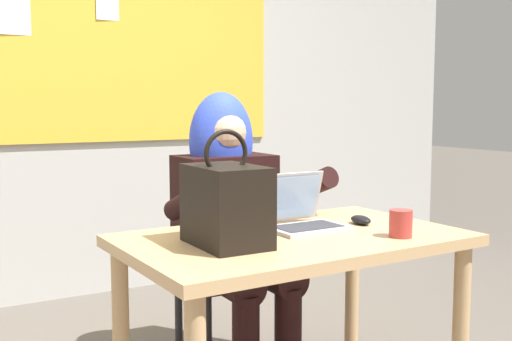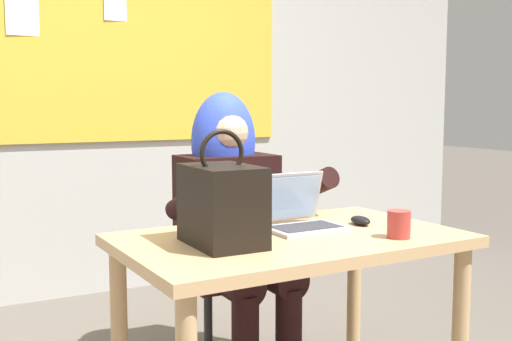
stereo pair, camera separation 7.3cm
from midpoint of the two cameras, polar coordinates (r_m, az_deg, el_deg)
name	(u,v)px [view 2 (the right image)]	position (r m, az deg, el deg)	size (l,w,h in m)	color
wall_back_bulletin	(97,65)	(3.98, -13.79, 9.32)	(5.72, 2.21, 2.81)	#B2B2AD
desk_main	(291,263)	(2.23, 4.12, -8.45)	(1.20, 0.75, 0.73)	tan
chair_at_desk	(222,254)	(2.90, -2.42, -7.65)	(0.44, 0.44, 0.89)	#4C1E19
person_costumed	(233,209)	(2.74, -1.33, -3.53)	(0.59, 0.60, 1.24)	black
laptop	(299,216)	(2.31, 4.85, -4.17)	(0.29, 0.25, 0.20)	#B7B7BC
computer_mouse	(360,220)	(2.41, 10.38, -4.51)	(0.06, 0.10, 0.03)	black
handbag	(222,204)	(2.02, -2.08, -3.10)	(0.20, 0.30, 0.38)	black
coffee_mug	(399,224)	(2.20, 13.84, -4.80)	(0.08, 0.08, 0.10)	#B23833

